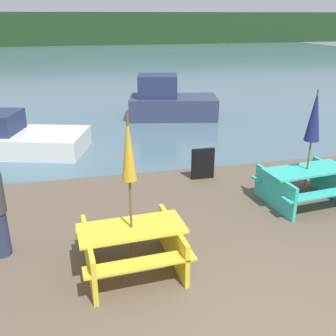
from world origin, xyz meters
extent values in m
cube|color=slate|center=(0.00, 30.88, 0.00)|extent=(60.00, 50.00, 0.00)
cube|color=#1E3D1E|center=(0.00, 50.88, 2.00)|extent=(80.00, 1.60, 4.00)
cube|color=yellow|center=(-1.44, 1.99, 0.72)|extent=(1.62, 0.80, 0.04)
cube|color=yellow|center=(-1.41, 1.44, 0.46)|extent=(1.59, 0.38, 0.04)
cube|color=yellow|center=(-1.48, 2.54, 0.46)|extent=(1.59, 0.38, 0.04)
cube|color=yellow|center=(-2.09, 1.95, 0.35)|extent=(0.16, 1.38, 0.69)
cube|color=yellow|center=(-0.79, 2.04, 0.35)|extent=(0.16, 1.38, 0.69)
cube|color=#33B7A8|center=(2.39, 3.52, 0.72)|extent=(1.81, 0.88, 0.04)
cube|color=#33B7A8|center=(2.45, 2.97, 0.42)|extent=(1.76, 0.47, 0.04)
cube|color=#33B7A8|center=(2.33, 4.07, 0.42)|extent=(1.76, 0.47, 0.04)
cube|color=#33B7A8|center=(1.67, 3.44, 0.35)|extent=(0.22, 1.38, 0.69)
cube|color=#33B7A8|center=(3.12, 3.60, 0.35)|extent=(0.22, 1.38, 0.69)
cylinder|color=brown|center=(-1.44, 1.99, 1.22)|extent=(0.04, 0.04, 2.45)
cone|color=gold|center=(-1.44, 1.99, 1.97)|extent=(0.21, 0.21, 0.94)
cylinder|color=brown|center=(2.39, 3.52, 1.18)|extent=(0.04, 0.04, 2.36)
cone|color=navy|center=(2.39, 3.52, 1.85)|extent=(0.30, 0.30, 1.01)
cube|color=silver|center=(-3.92, 8.34, 0.28)|extent=(4.36, 2.87, 0.57)
cube|color=#333856|center=(1.45, 11.17, 0.40)|extent=(3.53, 2.30, 0.80)
cube|color=navy|center=(0.88, 11.30, 1.21)|extent=(1.64, 1.44, 0.81)
cylinder|color=#283351|center=(-3.46, 2.88, 0.39)|extent=(0.28, 0.28, 0.77)
cube|color=black|center=(0.71, 5.21, 0.38)|extent=(0.55, 0.08, 0.75)
camera|label=1|loc=(-2.07, -3.10, 3.68)|focal=42.00mm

